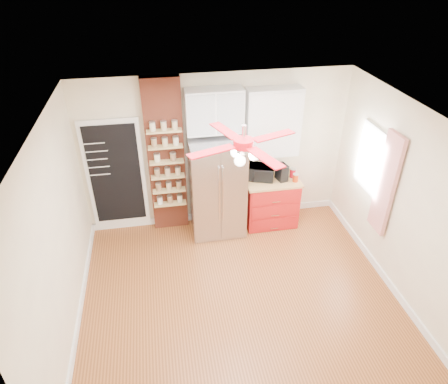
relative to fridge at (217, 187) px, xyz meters
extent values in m
plane|color=#995527|center=(0.05, -1.63, -0.88)|extent=(4.50, 4.50, 0.00)
plane|color=white|center=(0.05, -1.63, 1.83)|extent=(4.50, 4.50, 0.00)
cube|color=beige|center=(0.05, 0.37, 0.48)|extent=(4.50, 0.02, 2.70)
cube|color=beige|center=(0.05, -3.63, 0.48)|extent=(4.50, 0.02, 2.70)
cube|color=beige|center=(-2.20, -1.63, 0.48)|extent=(0.02, 4.00, 2.70)
cube|color=beige|center=(2.30, -1.63, 0.48)|extent=(0.02, 4.00, 2.70)
cube|color=white|center=(-1.65, 0.34, 0.23)|extent=(0.95, 0.04, 1.95)
cube|color=black|center=(-1.65, 0.32, 0.23)|extent=(0.82, 0.02, 1.78)
cube|color=brown|center=(-0.80, 0.29, 0.48)|extent=(0.60, 0.16, 2.70)
cube|color=silver|center=(0.00, 0.00, 0.00)|extent=(0.90, 0.70, 1.75)
cube|color=white|center=(0.00, 0.20, 1.27)|extent=(0.90, 0.35, 0.70)
cube|color=#AC1615|center=(0.97, 0.05, -0.45)|extent=(0.90, 0.60, 0.86)
cube|color=tan|center=(0.97, 0.05, 0.01)|extent=(0.94, 0.64, 0.04)
cube|color=white|center=(0.97, 0.22, 1.00)|extent=(0.90, 0.30, 1.15)
cube|color=white|center=(2.28, -0.73, 0.68)|extent=(0.04, 0.75, 1.05)
cube|color=red|center=(2.23, -1.28, 0.57)|extent=(0.06, 0.40, 1.55)
cylinder|color=silver|center=(0.05, -1.63, 1.68)|extent=(0.05, 0.05, 0.20)
cylinder|color=#A20912|center=(0.05, -1.63, 1.56)|extent=(0.24, 0.24, 0.10)
sphere|color=white|center=(0.05, -1.63, 1.40)|extent=(0.13, 0.13, 0.13)
imported|color=black|center=(0.77, 0.11, 0.15)|extent=(0.53, 0.43, 0.25)
cube|color=black|center=(1.12, 0.01, 0.17)|extent=(0.19, 0.25, 0.29)
cylinder|color=#A62E09|center=(1.34, -0.09, 0.09)|extent=(0.10, 0.10, 0.13)
cylinder|color=red|center=(1.34, 0.06, 0.10)|extent=(0.11, 0.11, 0.15)
cylinder|color=#F2E9B9|center=(-0.95, 0.17, 0.56)|extent=(0.12, 0.12, 0.12)
cylinder|color=#846243|center=(-0.69, 0.15, 0.56)|extent=(0.13, 0.13, 0.13)
camera|label=1|loc=(-0.91, -5.66, 3.49)|focal=32.00mm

